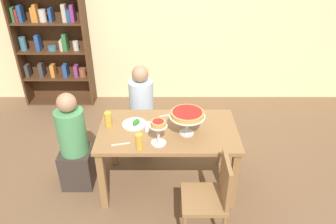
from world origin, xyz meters
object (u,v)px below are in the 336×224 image
bookshelf (51,34)px  deep_dish_pizza_stand (187,115)px  diner_head_west (75,148)px  diner_far_left (142,114)px  salad_plate_near_diner (189,113)px  beer_glass_amber_tall (108,119)px  dining_table (168,137)px  cutlery_fork_near (167,115)px  beer_glass_amber_short (139,142)px  salad_plate_far_diner (135,124)px  chair_near_right (212,195)px  cutlery_knife_near (121,144)px  water_glass_clear_near (148,127)px  personal_pizza_stand (158,128)px

bookshelf → deep_dish_pizza_stand: (1.98, -2.09, -0.19)m
deep_dish_pizza_stand → diner_head_west: bearing=175.8°
diner_far_left → salad_plate_near_diner: size_ratio=5.42×
bookshelf → beer_glass_amber_tall: bearing=-59.1°
dining_table → cutlery_fork_near: bearing=92.0°
diner_head_west → beer_glass_amber_tall: size_ratio=7.36×
beer_glass_amber_short → salad_plate_far_diner: bearing=101.2°
dining_table → salad_plate_far_diner: 0.38m
bookshelf → chair_near_right: 3.53m
cutlery_knife_near → deep_dish_pizza_stand: bearing=3.7°
salad_plate_near_diner → water_glass_clear_near: size_ratio=2.30×
salad_plate_near_diner → cutlery_fork_near: size_ratio=1.18×
diner_far_left → cutlery_knife_near: (-0.13, -0.99, 0.25)m
bookshelf → beer_glass_amber_short: bearing=-57.0°
diner_far_left → cutlery_fork_near: 0.60m
personal_pizza_stand → cutlery_knife_near: 0.41m
chair_near_right → cutlery_fork_near: bearing=22.6°
diner_far_left → chair_near_right: diner_far_left is taller
salad_plate_far_diner → cutlery_knife_near: bearing=-106.9°
deep_dish_pizza_stand → cutlery_fork_near: size_ratio=2.00×
personal_pizza_stand → cutlery_fork_near: (0.08, 0.53, -0.18)m
diner_far_left → salad_plate_near_diner: (0.57, -0.43, 0.27)m
beer_glass_amber_short → diner_far_left: bearing=93.3°
dining_table → beer_glass_amber_tall: (-0.63, 0.07, 0.18)m
diner_far_left → beer_glass_amber_tall: 0.79m
chair_near_right → water_glass_clear_near: size_ratio=9.44×
dining_table → cutlery_fork_near: (-0.01, 0.28, 0.11)m
bookshelf → chair_near_right: bearing=-51.0°
salad_plate_far_diner → cutlery_knife_near: salad_plate_far_diner is taller
diner_far_left → water_glass_clear_near: 0.81m
bookshelf → diner_far_left: bearing=-41.5°
bookshelf → cutlery_fork_near: (1.78, -1.73, -0.40)m
deep_dish_pizza_stand → beer_glass_amber_short: bearing=-151.4°
beer_glass_amber_tall → beer_glass_amber_short: 0.54m
diner_far_left → deep_dish_pizza_stand: size_ratio=3.19×
diner_far_left → chair_near_right: bearing=27.3°
chair_near_right → water_glass_clear_near: chair_near_right is taller
diner_head_west → water_glass_clear_near: size_ratio=12.48×
chair_near_right → salad_plate_near_diner: 1.03m
chair_near_right → beer_glass_amber_short: size_ratio=5.50×
salad_plate_near_diner → chair_near_right: bearing=-80.9°
cutlery_fork_near → deep_dish_pizza_stand: bearing=100.4°
water_glass_clear_near → diner_head_west: bearing=177.5°
salad_plate_far_diner → cutlery_fork_near: size_ratio=1.44×
water_glass_clear_near → salad_plate_near_diner: bearing=35.9°
dining_table → salad_plate_near_diner: size_ratio=6.82×
salad_plate_far_diner → water_glass_clear_near: size_ratio=2.81×
beer_glass_amber_short → personal_pizza_stand: bearing=23.6°
deep_dish_pizza_stand → water_glass_clear_near: size_ratio=3.91×
bookshelf → salad_plate_near_diner: bearing=-40.2°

